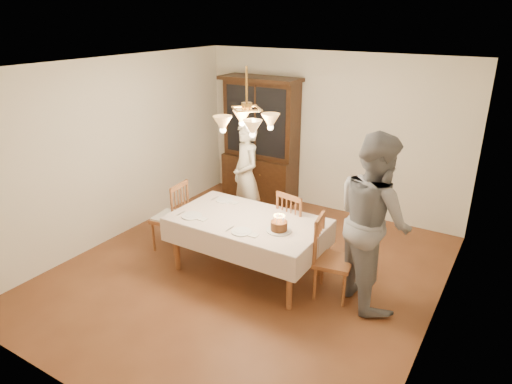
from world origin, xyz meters
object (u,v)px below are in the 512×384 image
Objects in this scene: chair_far_side at (296,230)px; birthday_cake at (279,227)px; dining_table at (248,224)px; china_hutch at (261,143)px; elderly_woman at (246,176)px.

birthday_cake is (0.11, -0.70, 0.37)m from chair_far_side.
dining_table is 0.76m from chair_far_side.
dining_table is at bearing -62.66° from china_hutch.
china_hutch reaches higher than dining_table.
china_hutch is at bearing 133.26° from chair_far_side.
elderly_woman reaches higher than dining_table.
elderly_woman is (0.41, -1.10, -0.21)m from china_hutch.
elderly_woman is (-1.14, 0.54, 0.39)m from chair_far_side.
dining_table is 2.56m from china_hutch.
chair_far_side is 0.60× the size of elderly_woman.
dining_table is 0.52m from birthday_cake.
china_hutch is 7.20× the size of birthday_cake.
birthday_cake is at bearing -10.19° from dining_table.
birthday_cake is at bearing -80.78° from chair_far_side.
dining_table is 1.39m from elderly_woman.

